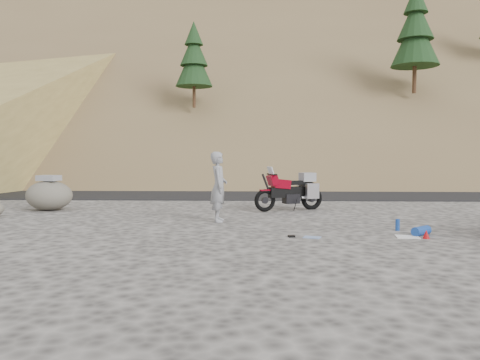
% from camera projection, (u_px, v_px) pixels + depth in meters
% --- Properties ---
extents(ground, '(140.00, 140.00, 0.00)m').
position_uv_depth(ground, '(282.00, 224.00, 11.23)').
color(ground, '#3F3C3A').
rests_on(ground, ground).
extents(road, '(120.00, 7.00, 0.05)m').
position_uv_depth(road, '(271.00, 193.00, 20.21)').
color(road, black).
rests_on(road, ground).
extents(hillside, '(120.00, 73.00, 46.72)m').
position_uv_depth(hillside, '(263.00, 69.00, 51.42)').
color(hillside, brown).
rests_on(hillside, ground).
extents(motorcycle, '(2.10, 1.16, 1.33)m').
position_uv_depth(motorcycle, '(292.00, 191.00, 13.88)').
color(motorcycle, black).
rests_on(motorcycle, ground).
extents(man, '(0.44, 0.65, 1.73)m').
position_uv_depth(man, '(219.00, 222.00, 11.59)').
color(man, gray).
rests_on(man, ground).
extents(boulder, '(1.70, 1.60, 1.06)m').
position_uv_depth(boulder, '(49.00, 195.00, 13.93)').
color(boulder, '#5E5A51').
rests_on(boulder, ground).
extents(gear_white_cloth, '(0.49, 0.45, 0.01)m').
position_uv_depth(gear_white_cloth, '(408.00, 237.00, 9.40)').
color(gear_white_cloth, white).
rests_on(gear_white_cloth, ground).
extents(gear_blue_mat, '(0.48, 0.46, 0.19)m').
position_uv_depth(gear_blue_mat, '(421.00, 231.00, 9.60)').
color(gear_blue_mat, '#19429B').
rests_on(gear_blue_mat, ground).
extents(gear_bottle, '(0.11, 0.11, 0.25)m').
position_uv_depth(gear_bottle, '(398.00, 225.00, 10.21)').
color(gear_bottle, '#19429B').
rests_on(gear_bottle, ground).
extents(gear_funnel, '(0.14, 0.14, 0.18)m').
position_uv_depth(gear_funnel, '(426.00, 234.00, 9.23)').
color(gear_funnel, '#AF0B0F').
rests_on(gear_funnel, ground).
extents(gear_glove_a, '(0.15, 0.13, 0.04)m').
position_uv_depth(gear_glove_a, '(292.00, 236.00, 9.40)').
color(gear_glove_a, black).
rests_on(gear_glove_a, ground).
extents(gear_blue_cloth, '(0.39, 0.34, 0.01)m').
position_uv_depth(gear_blue_cloth, '(312.00, 237.00, 9.35)').
color(gear_blue_cloth, '#7C94C0').
rests_on(gear_blue_cloth, ground).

